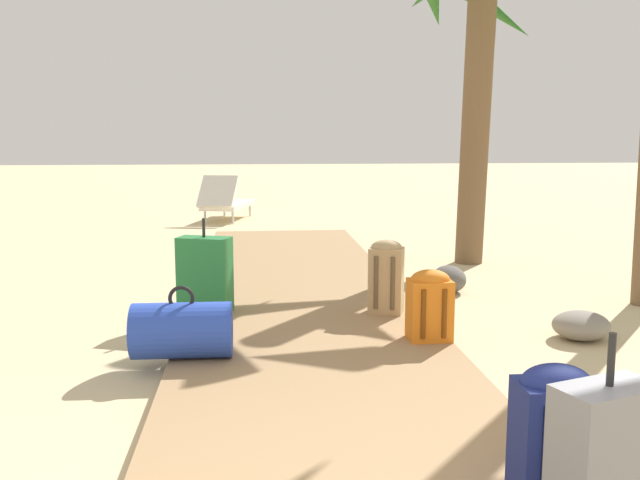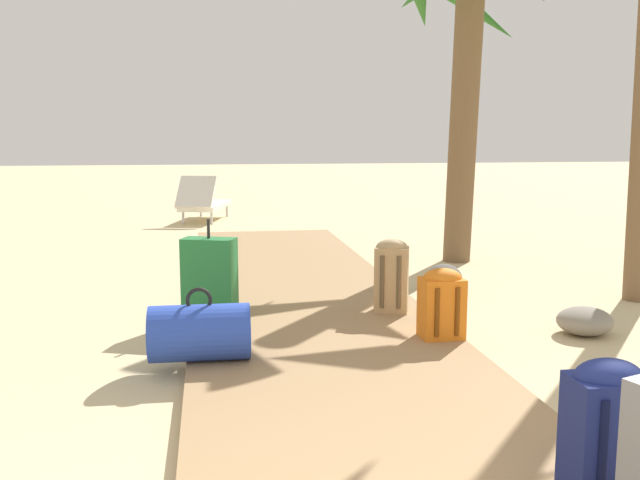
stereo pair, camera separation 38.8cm
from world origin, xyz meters
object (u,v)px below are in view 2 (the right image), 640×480
Objects in this scene: palm_tree_far_right at (470,25)px; lounge_chair at (203,202)px; backpack_tan at (392,274)px; duffel_bag_blue at (200,332)px; suitcase_green at (210,276)px; backpack_orange at (442,301)px; backpack_navy at (606,422)px.

palm_tree_far_right reaches higher than lounge_chair.
duffel_bag_blue is (-1.49, -0.99, -0.13)m from backpack_tan.
duffel_bag_blue is 0.84× the size of suitcase_green.
backpack_orange is 7.72m from lounge_chair.
lounge_chair reaches higher than duffel_bag_blue.
lounge_chair is at bearing 102.47° from backpack_orange.
lounge_chair is (-1.51, 6.78, -0.06)m from backpack_tan.
palm_tree_far_right is (1.33, 3.15, 2.34)m from backpack_orange.
duffel_bag_blue is 0.38× the size of lounge_chair.
suitcase_green reaches higher than duffel_bag_blue.
backpack_navy reaches higher than duffel_bag_blue.
backpack_tan is 2.90m from backpack_navy.
suitcase_green is at bearing 116.45° from backpack_navy.
palm_tree_far_right is at bearing 58.11° from backpack_tan.
palm_tree_far_right is (2.92, 2.22, 2.30)m from suitcase_green.
backpack_navy is (1.60, -1.90, 0.11)m from duffel_bag_blue.
backpack_navy reaches higher than backpack_orange.
backpack_orange is at bearing 88.45° from backpack_navy.
suitcase_green reaches higher than backpack_tan.
palm_tree_far_right is (2.99, 3.39, 2.42)m from duffel_bag_blue.
palm_tree_far_right is at bearing -55.60° from lounge_chair.
backpack_tan is 0.93× the size of duffel_bag_blue.
backpack_orange is 2.14m from backpack_navy.
suitcase_green is 0.46× the size of lounge_chair.
palm_tree_far_right is at bearing 75.28° from backpack_navy.
suitcase_green reaches higher than backpack_navy.
backpack_orange is 1.84m from suitcase_green.
backpack_navy is 0.15× the size of palm_tree_far_right.
backpack_orange is at bearing -30.48° from suitcase_green.
duffel_bag_blue is at bearing -131.37° from palm_tree_far_right.
backpack_navy is (-0.06, -2.14, 0.03)m from backpack_orange.
lounge_chair is (-0.01, 7.77, 0.07)m from duffel_bag_blue.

